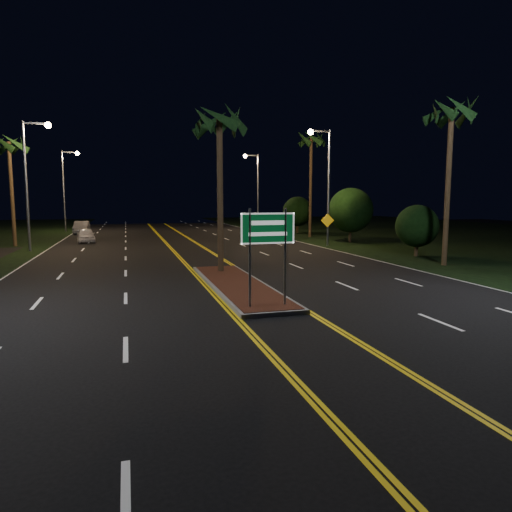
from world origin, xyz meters
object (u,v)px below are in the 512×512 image
object	(u,v)px
streetlight_right_far	(255,183)
warning_sign	(327,225)
streetlight_right_mid	(324,173)
palm_right_far	(311,141)
palm_median	(219,122)
shrub_near	(417,226)
palm_right_near	(452,113)
car_near	(86,234)
streetlight_left_mid	(31,170)
streetlight_left_far	(67,181)
median_island	(238,285)
palm_left_far	(9,145)
shrub_mid	(351,210)
car_far	(82,226)
highway_sign	(268,238)
shrub_far	(298,211)

from	to	relation	value
streetlight_right_far	warning_sign	xyz separation A→B (m)	(0.19, -20.31, -4.00)
streetlight_right_far	streetlight_right_mid	bearing A→B (deg)	-90.00
palm_right_far	warning_sign	bearing A→B (deg)	-103.53
palm_median	shrub_near	xyz separation A→B (m)	(13.50, 3.50, -5.33)
palm_right_near	car_near	world-z (taller)	palm_right_near
streetlight_left_mid	palm_median	xyz separation A→B (m)	(10.61, -13.50, 1.62)
streetlight_left_far	warning_sign	bearing A→B (deg)	-46.18
median_island	shrub_near	size ratio (longest dim) A/B	3.11
streetlight_left_mid	palm_left_far	world-z (taller)	streetlight_left_mid
streetlight_right_mid	car_near	size ratio (longest dim) A/B	2.11
streetlight_left_mid	palm_median	world-z (taller)	streetlight_left_mid
median_island	palm_right_near	bearing A→B (deg)	13.50
streetlight_left_far	warning_sign	distance (m)	31.18
streetlight_right_far	palm_median	distance (m)	33.28
shrub_near	shrub_mid	bearing A→B (deg)	87.14
streetlight_left_far	car_far	xyz separation A→B (m)	(1.62, -3.30, -4.88)
highway_sign	palm_left_far	xyz separation A→B (m)	(-12.80, 25.20, 5.34)
shrub_mid	car_far	distance (m)	28.49
streetlight_right_mid	shrub_mid	size ratio (longest dim) A/B	1.95
shrub_far	shrub_mid	bearing A→B (deg)	-89.05
streetlight_left_far	palm_median	size ratio (longest dim) A/B	1.08
palm_right_near	car_far	bearing A→B (deg)	125.00
shrub_near	car_near	distance (m)	26.79
streetlight_right_far	palm_right_far	bearing A→B (deg)	-79.67
highway_sign	warning_sign	xyz separation A→B (m)	(10.80, 18.89, -0.75)
median_island	streetlight_left_mid	size ratio (longest dim) A/B	1.14
streetlight_right_far	palm_right_far	size ratio (longest dim) A/B	0.87
streetlight_right_far	warning_sign	world-z (taller)	streetlight_right_far
streetlight_left_far	palm_left_far	xyz separation A→B (m)	(-2.19, -16.00, 2.09)
palm_right_far	warning_sign	distance (m)	11.37
streetlight_left_far	shrub_far	world-z (taller)	streetlight_left_far
streetlight_left_far	shrub_near	bearing A→B (deg)	-51.21
palm_median	warning_sign	distance (m)	16.53
streetlight_left_far	shrub_mid	bearing A→B (deg)	-39.10
median_island	shrub_near	world-z (taller)	shrub_near
shrub_near	car_near	bearing A→B (deg)	142.60
shrub_mid	streetlight_left_far	bearing A→B (deg)	140.90
palm_left_far	shrub_far	xyz separation A→B (m)	(26.60, 8.00, -5.41)
palm_right_near	shrub_far	distance (m)	26.69
median_island	highway_sign	xyz separation A→B (m)	(0.00, -4.20, 2.32)
highway_sign	palm_right_far	distance (m)	30.81
warning_sign	median_island	bearing A→B (deg)	-119.21
median_island	palm_median	world-z (taller)	palm_median
palm_right_near	shrub_far	xyz separation A→B (m)	(1.30, 26.00, -5.88)
palm_left_far	car_far	xyz separation A→B (m)	(3.80, 12.70, -6.97)
palm_right_far	car_far	world-z (taller)	palm_right_far
streetlight_left_far	streetlight_right_mid	bearing A→B (deg)	-46.03
shrub_far	palm_left_far	bearing A→B (deg)	-163.26
palm_right_far	shrub_mid	bearing A→B (deg)	-78.69
shrub_near	shrub_mid	world-z (taller)	shrub_mid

